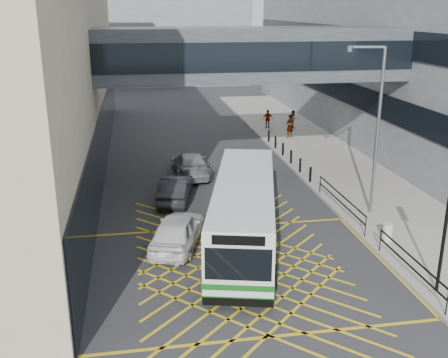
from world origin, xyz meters
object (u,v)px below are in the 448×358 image
bus (244,212)px  pedestrian_b (293,120)px  pedestrian_a (290,126)px  car_silver (191,164)px  car_white (178,230)px  car_dark (175,189)px  pedestrian_c (268,119)px  traffic_light (448,221)px  litter_bin (387,232)px  street_lamp (375,121)px

bus → pedestrian_b: bearing=81.8°
pedestrian_a → car_silver: bearing=16.4°
car_white → car_dark: (0.36, 5.80, -0.08)m
bus → pedestrian_c: size_ratio=7.04×
pedestrian_a → pedestrian_b: (1.28, 3.23, -0.16)m
car_white → traffic_light: size_ratio=1.15×
traffic_light → bus: bearing=141.8°
car_white → pedestrian_b: pedestrian_b is taller
traffic_light → pedestrian_c: bearing=91.3°
traffic_light → litter_bin: traffic_light is taller
pedestrian_c → car_white: bearing=69.3°
street_lamp → car_white: bearing=-158.2°
car_dark → street_lamp: (9.40, -3.72, 4.15)m
car_dark → traffic_light: size_ratio=1.05×
traffic_light → pedestrian_b: traffic_light is taller
pedestrian_c → traffic_light: bearing=91.6°
car_white → pedestrian_c: pedestrian_c is taller
bus → pedestrian_b: size_ratio=7.16×
pedestrian_c → pedestrian_b: bearing=168.4°
pedestrian_a → pedestrian_b: bearing=-137.9°
car_dark → car_white: bearing=98.3°
car_dark → litter_bin: 11.33m
street_lamp → pedestrian_c: 20.42m
pedestrian_c → car_dark: bearing=63.2°
bus → car_white: bearing=-174.6°
car_silver → pedestrian_a: 12.00m
pedestrian_b → pedestrian_a: bearing=-137.1°
car_silver → pedestrian_a: pedestrian_a is taller
car_white → car_silver: bearing=-81.1°
car_white → pedestrian_b: (11.78, 21.58, 0.16)m
car_silver → litter_bin: (7.54, -11.50, -0.21)m
car_dark → pedestrian_a: (10.14, 12.55, 0.40)m
street_lamp → litter_bin: (-0.55, -3.35, -4.29)m
bus → pedestrian_a: (7.63, 18.78, -0.53)m
traffic_light → car_dark: bearing=129.5°
pedestrian_b → pedestrian_c: pedestrian_c is taller
pedestrian_a → car_dark: bearing=24.8°
traffic_light → pedestrian_c: (0.64, 27.89, -1.98)m
car_dark → pedestrian_c: bearing=-107.8°
car_silver → pedestrian_b: 15.20m
traffic_light → street_lamp: 8.10m
pedestrian_b → traffic_light: bearing=-121.2°
car_dark → car_silver: car_silver is taller
car_white → litter_bin: (9.21, -1.27, -0.22)m
car_dark → street_lamp: bearing=170.3°
car_dark → pedestrian_b: (11.43, 15.78, 0.24)m
pedestrian_a → pedestrian_c: 3.87m
car_white → litter_bin: car_white is taller
street_lamp → litter_bin: bearing=-89.5°
pedestrian_a → litter_bin: bearing=60.0°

